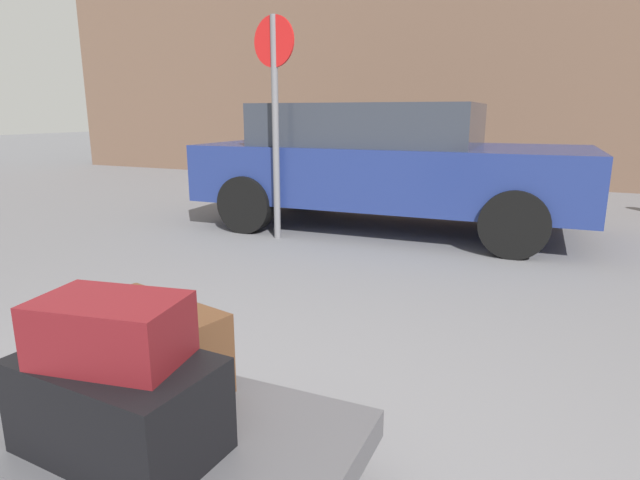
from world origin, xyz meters
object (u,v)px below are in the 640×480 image
object	(u,v)px
luggage_cart	(169,447)
duffel_bag_brown_stacked_top	(150,347)
duffel_bag_black_rear_left	(119,405)
duffel_bag_maroon_topmost_pile	(111,330)
parked_car	(385,163)
no_parking_sign	(275,104)

from	to	relation	value
luggage_cart	duffel_bag_brown_stacked_top	world-z (taller)	duffel_bag_brown_stacked_top
duffel_bag_black_rear_left	duffel_bag_brown_stacked_top	distance (m)	0.39
duffel_bag_brown_stacked_top	duffel_bag_maroon_topmost_pile	xyz separation A→B (m)	(0.18, -0.34, 0.23)
duffel_bag_brown_stacked_top	parked_car	xyz separation A→B (m)	(-0.51, 4.51, 0.27)
duffel_bag_maroon_topmost_pile	parked_car	xyz separation A→B (m)	(-0.70, 4.85, 0.04)
luggage_cart	parked_car	size ratio (longest dim) A/B	0.28
luggage_cart	duffel_bag_brown_stacked_top	distance (m)	0.37
duffel_bag_black_rear_left	parked_car	size ratio (longest dim) A/B	0.14
duffel_bag_brown_stacked_top	parked_car	world-z (taller)	parked_car
luggage_cart	no_parking_sign	distance (m)	4.19
duffel_bag_brown_stacked_top	no_parking_sign	size ratio (longest dim) A/B	0.25
luggage_cart	parked_car	xyz separation A→B (m)	(-0.75, 4.71, 0.49)
duffel_bag_brown_stacked_top	no_parking_sign	bearing A→B (deg)	124.91
duffel_bag_maroon_topmost_pile	duffel_bag_black_rear_left	bearing A→B (deg)	0.00
duffel_bag_brown_stacked_top	luggage_cart	bearing A→B (deg)	-26.88
duffel_bag_maroon_topmost_pile	parked_car	distance (m)	4.90
duffel_bag_maroon_topmost_pile	no_parking_sign	size ratio (longest dim) A/B	0.18
duffel_bag_brown_stacked_top	parked_car	distance (m)	4.55
parked_car	duffel_bag_maroon_topmost_pile	bearing A→B (deg)	-81.81
duffel_bag_maroon_topmost_pile	parked_car	world-z (taller)	parked_car
duffel_bag_black_rear_left	parked_car	xyz separation A→B (m)	(-0.70, 4.85, 0.28)
no_parking_sign	luggage_cart	bearing A→B (deg)	-66.36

